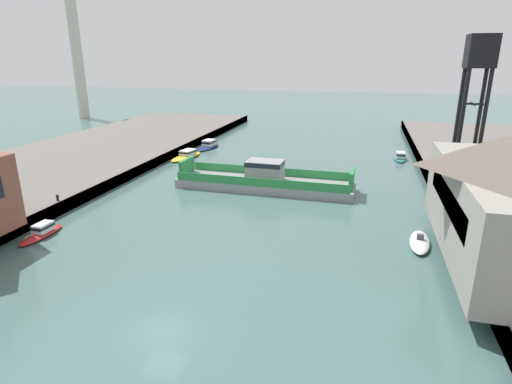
# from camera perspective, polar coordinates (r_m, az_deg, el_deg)

# --- Properties ---
(ground_plane) EXTENTS (400.00, 400.00, 0.00)m
(ground_plane) POSITION_cam_1_polar(r_m,az_deg,el_deg) (28.02, -12.74, -18.24)
(ground_plane) COLOR #476B66
(chain_ferry) EXTENTS (23.20, 6.16, 3.77)m
(chain_ferry) POSITION_cam_1_polar(r_m,az_deg,el_deg) (54.12, 1.23, 1.61)
(chain_ferry) COLOR #939399
(chain_ferry) RESTS_ON ground
(moored_boat_near_left) EXTENTS (1.71, 5.35, 1.25)m
(moored_boat_near_left) POSITION_cam_1_polar(r_m,az_deg,el_deg) (44.89, -27.40, -4.89)
(moored_boat_near_left) COLOR red
(moored_boat_near_left) RESTS_ON ground
(moored_boat_near_right) EXTENTS (3.86, 8.59, 1.31)m
(moored_boat_near_right) POSITION_cam_1_polar(r_m,az_deg,el_deg) (72.46, -9.51, 5.05)
(moored_boat_near_right) COLOR yellow
(moored_boat_near_right) RESTS_ON ground
(moored_boat_mid_left) EXTENTS (2.28, 5.63, 1.07)m
(moored_boat_mid_left) POSITION_cam_1_polar(r_m,az_deg,el_deg) (41.05, 21.63, -6.41)
(moored_boat_mid_left) COLOR white
(moored_boat_mid_left) RESTS_ON ground
(moored_boat_mid_right) EXTENTS (2.04, 6.41, 1.34)m
(moored_boat_mid_right) POSITION_cam_1_polar(r_m,az_deg,el_deg) (74.35, 19.23, 4.64)
(moored_boat_mid_right) COLOR #237075
(moored_boat_mid_right) RESTS_ON ground
(moored_boat_far_left) EXTENTS (3.24, 8.09, 1.51)m
(moored_boat_far_left) POSITION_cam_1_polar(r_m,az_deg,el_deg) (80.01, -6.57, 6.46)
(moored_boat_far_left) COLOR navy
(moored_boat_far_left) RESTS_ON ground
(crane_tower) EXTENTS (2.93, 2.93, 17.44)m
(crane_tower) POSITION_cam_1_polar(r_m,az_deg,el_deg) (53.61, 28.23, 14.21)
(crane_tower) COLOR black
(crane_tower) RESTS_ON quay_right
(bollard_right_aft) EXTENTS (0.32, 0.32, 0.71)m
(bollard_right_aft) POSITION_cam_1_polar(r_m,az_deg,el_deg) (30.96, 31.37, -12.92)
(bollard_right_aft) COLOR black
(bollard_right_aft) RESTS_ON quay_right
(bollard_left_far) EXTENTS (0.32, 0.32, 0.71)m
(bollard_left_far) POSITION_cam_1_polar(r_m,az_deg,el_deg) (50.36, -25.67, -0.65)
(bollard_left_far) COLOR black
(bollard_left_far) RESTS_ON quay_left
(bollard_right_far) EXTENTS (0.32, 0.32, 0.71)m
(bollard_right_far) POSITION_cam_1_polar(r_m,az_deg,el_deg) (40.03, 27.44, -5.47)
(bollard_right_far) COLOR black
(bollard_right_far) RESTS_ON quay_right
(smokestack_distant_a) EXTENTS (3.10, 3.10, 35.95)m
(smokestack_distant_a) POSITION_cam_1_polar(r_m,az_deg,el_deg) (129.05, -23.53, 17.73)
(smokestack_distant_a) COLOR beige
(smokestack_distant_a) RESTS_ON ground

